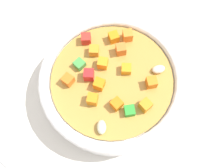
# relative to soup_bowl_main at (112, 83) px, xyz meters

# --- Properties ---
(ground_plane) EXTENTS (1.40, 1.40, 0.02)m
(ground_plane) POSITION_rel_soup_bowl_main_xyz_m (-0.00, 0.00, -0.04)
(ground_plane) COLOR silver
(soup_bowl_main) EXTENTS (0.21, 0.21, 0.06)m
(soup_bowl_main) POSITION_rel_soup_bowl_main_xyz_m (0.00, 0.00, 0.00)
(soup_bowl_main) COLOR white
(soup_bowl_main) RESTS_ON ground_plane
(spoon) EXTENTS (0.23, 0.11, 0.01)m
(spoon) POSITION_rel_soup_bowl_main_xyz_m (-0.01, 0.19, -0.03)
(spoon) COLOR silver
(spoon) RESTS_ON ground_plane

